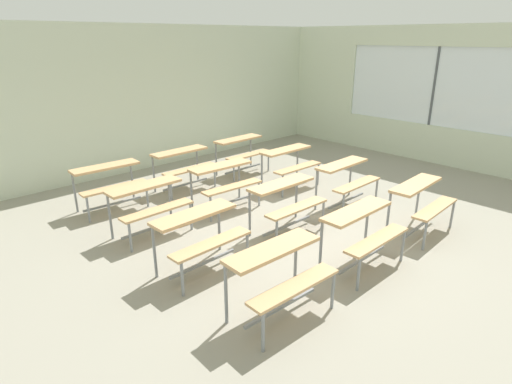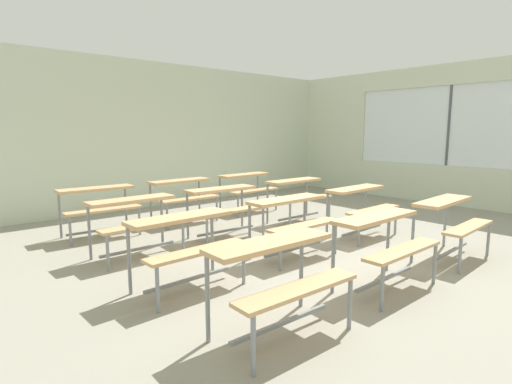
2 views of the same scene
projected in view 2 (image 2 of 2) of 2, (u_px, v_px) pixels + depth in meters
The scene contains 15 objects.
ground at pixel (310, 257), 5.17m from camera, with size 10.00×9.00×0.05m, color gray.
wall_back at pixel (147, 135), 8.29m from camera, with size 10.00×0.12×3.00m, color beige.
wall_right at pixel (480, 138), 8.10m from camera, with size 0.12×9.00×3.00m.
desk_bench_r0c0 at pixel (279, 266), 3.09m from camera, with size 1.12×0.63×0.74m.
desk_bench_r0c1 at pixel (385, 234), 4.03m from camera, with size 1.10×0.59×0.74m.
desk_bench_r0c2 at pixel (451, 215), 4.96m from camera, with size 1.13×0.65×0.74m.
desk_bench_r1c0 at pixel (186, 235), 4.01m from camera, with size 1.11×0.62×0.74m.
desk_bench_r1c1 at pixel (292, 213), 5.06m from camera, with size 1.11×0.60×0.74m.
desk_bench_r1c2 at pixel (361, 200), 6.02m from camera, with size 1.11×0.61×0.74m.
desk_bench_r2c0 at pixel (136, 213), 5.05m from camera, with size 1.11×0.61×0.74m.
desk_bench_r2c1 at pixel (225, 200), 5.99m from camera, with size 1.13×0.65×0.74m.
desk_bench_r2c2 at pixel (298, 190), 6.99m from camera, with size 1.11×0.60×0.74m.
desk_bench_r3c0 at pixel (99, 200), 6.02m from camera, with size 1.12×0.64×0.74m.
desk_bench_r3c1 at pixel (183, 190), 6.97m from camera, with size 1.11×0.61×0.74m.
desk_bench_r3c2 at pixel (248, 183), 7.91m from camera, with size 1.11×0.61×0.74m.
Camera 2 is at (-3.80, -3.30, 1.60)m, focal length 28.00 mm.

